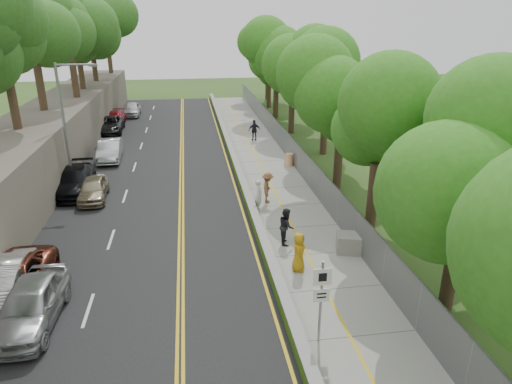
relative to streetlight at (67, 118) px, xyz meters
name	(u,v)px	position (x,y,z in m)	size (l,w,h in m)	color
ground	(273,295)	(10.46, -14.00, -4.64)	(140.00, 140.00, 0.00)	#33511E
road	(157,179)	(5.06, 1.00, -4.62)	(11.20, 66.00, 0.04)	black
sidewalk	(270,174)	(13.01, 1.00, -4.61)	(4.20, 66.00, 0.05)	gray
jersey_barrier	(238,172)	(10.71, 1.00, -4.34)	(0.42, 66.00, 0.60)	#6FE222
rock_embankment	(28,157)	(-3.04, 1.00, -2.64)	(5.00, 66.00, 4.00)	#595147
chainlink_fence	(299,159)	(15.11, 1.00, -3.64)	(0.04, 66.00, 2.00)	slate
trees_embankment	(11,17)	(-2.54, 1.00, 5.86)	(6.40, 66.00, 13.00)	#367323
trees_fenceside	(336,73)	(17.46, 1.00, 2.36)	(7.00, 66.00, 14.00)	#3A8721
streetlight	(67,118)	(0.00, 0.00, 0.00)	(2.52, 0.22, 8.00)	gray
signpost	(321,293)	(11.51, -17.02, -2.68)	(0.62, 0.09, 3.10)	gray
construction_barrel	(289,160)	(14.76, 2.59, -4.13)	(0.57, 0.57, 0.93)	orange
concrete_block	(351,243)	(14.76, -11.00, -4.15)	(1.31, 0.98, 0.87)	slate
car_0	(31,304)	(1.46, -14.52, -3.80)	(1.90, 4.72, 1.61)	#ACADB1
car_2	(11,282)	(0.21, -12.78, -3.85)	(2.49, 5.39, 1.50)	#572318
car_3	(75,180)	(0.13, -0.77, -3.83)	(2.16, 5.31, 1.54)	black
car_4	(93,189)	(1.46, -2.26, -3.93)	(1.59, 3.95, 1.35)	gray
car_5	(110,150)	(1.24, 6.20, -3.83)	(1.64, 4.70, 1.55)	#B5B7BD
car_6	(109,125)	(-0.14, 15.46, -3.85)	(2.48, 5.38, 1.50)	black
car_7	(114,118)	(-0.14, 18.88, -3.94)	(1.86, 4.58, 1.33)	maroon
car_8	(132,109)	(1.22, 23.36, -3.87)	(1.73, 4.29, 1.46)	silver
painter_0	(299,252)	(11.91, -12.30, -3.70)	(0.87, 0.57, 1.79)	#C08714
painter_1	(259,195)	(11.21, -5.46, -3.66)	(0.68, 0.45, 1.87)	silver
painter_2	(286,226)	(11.91, -9.70, -3.67)	(0.89, 0.70, 1.84)	black
painter_3	(268,188)	(11.91, -4.37, -3.65)	(1.22, 0.70, 1.88)	brown
person_far	(254,130)	(13.26, 10.34, -3.65)	(1.11, 0.46, 1.89)	black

